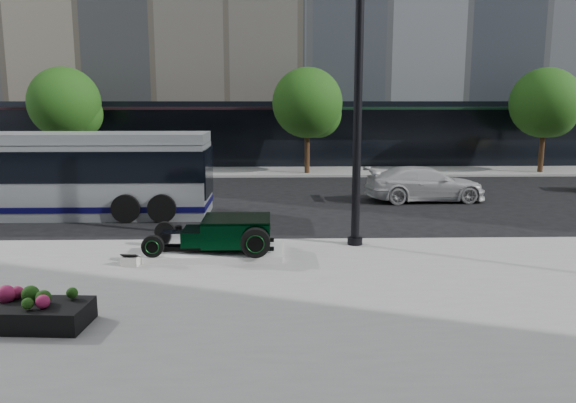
{
  "coord_description": "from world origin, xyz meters",
  "views": [
    {
      "loc": [
        -0.85,
        -17.66,
        4.02
      ],
      "look_at": [
        -0.44,
        -1.96,
        1.2
      ],
      "focal_mm": 35.0,
      "sensor_mm": 36.0,
      "label": 1
    }
  ],
  "objects_px": {
    "flower_planter": "(31,313)",
    "transit_bus": "(37,174)",
    "lamppost": "(358,116)",
    "white_sedan": "(425,184)",
    "hot_rod": "(229,232)"
  },
  "relations": [
    {
      "from": "flower_planter",
      "to": "transit_bus",
      "type": "relative_size",
      "value": 0.17
    },
    {
      "from": "flower_planter",
      "to": "transit_bus",
      "type": "height_order",
      "value": "transit_bus"
    },
    {
      "from": "transit_bus",
      "to": "white_sedan",
      "type": "bearing_deg",
      "value": 10.12
    },
    {
      "from": "lamppost",
      "to": "white_sedan",
      "type": "bearing_deg",
      "value": 62.15
    },
    {
      "from": "hot_rod",
      "to": "transit_bus",
      "type": "relative_size",
      "value": 0.27
    },
    {
      "from": "lamppost",
      "to": "transit_bus",
      "type": "bearing_deg",
      "value": 155.39
    },
    {
      "from": "lamppost",
      "to": "hot_rod",
      "type": "bearing_deg",
      "value": -165.14
    },
    {
      "from": "flower_planter",
      "to": "white_sedan",
      "type": "distance_m",
      "value": 16.63
    },
    {
      "from": "lamppost",
      "to": "flower_planter",
      "type": "xyz_separation_m",
      "value": [
        -6.51,
        -5.53,
        -3.26
      ]
    },
    {
      "from": "transit_bus",
      "to": "white_sedan",
      "type": "xyz_separation_m",
      "value": [
        14.48,
        2.58,
        -0.79
      ]
    },
    {
      "from": "lamppost",
      "to": "transit_bus",
      "type": "xyz_separation_m",
      "value": [
        -10.56,
        4.84,
        -2.13
      ]
    },
    {
      "from": "lamppost",
      "to": "flower_planter",
      "type": "distance_m",
      "value": 9.14
    },
    {
      "from": "hot_rod",
      "to": "lamppost",
      "type": "relative_size",
      "value": 0.43
    },
    {
      "from": "hot_rod",
      "to": "lamppost",
      "type": "height_order",
      "value": "lamppost"
    },
    {
      "from": "hot_rod",
      "to": "flower_planter",
      "type": "bearing_deg",
      "value": -123.88
    }
  ]
}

